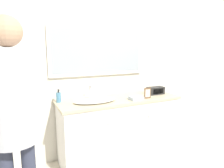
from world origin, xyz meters
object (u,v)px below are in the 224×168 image
(sink_basin, at_px, (95,100))
(appliance_box, at_px, (156,91))
(soap_bottle, at_px, (59,97))
(picture_frame, at_px, (147,93))
(person, at_px, (12,106))

(sink_basin, height_order, appliance_box, sink_basin)
(sink_basin, relative_size, soap_bottle, 3.31)
(soap_bottle, bearing_deg, sink_basin, -20.96)
(sink_basin, xyz_separation_m, appliance_box, (0.95, 0.01, 0.03))
(appliance_box, bearing_deg, picture_frame, -148.24)
(sink_basin, height_order, picture_frame, sink_basin)
(appliance_box, relative_size, person, 0.14)
(appliance_box, bearing_deg, person, -159.57)
(appliance_box, height_order, person, person)
(sink_basin, relative_size, person, 0.31)
(appliance_box, height_order, picture_frame, picture_frame)
(soap_bottle, bearing_deg, person, -120.22)
(person, bearing_deg, appliance_box, 20.43)
(sink_basin, distance_m, appliance_box, 0.95)
(soap_bottle, xyz_separation_m, picture_frame, (1.10, -0.31, 0.01))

